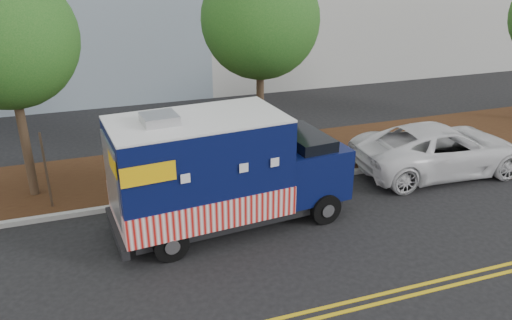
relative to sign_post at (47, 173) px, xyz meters
name	(u,v)px	position (x,y,z in m)	size (l,w,h in m)	color
ground	(250,212)	(5.35, -1.93, -1.20)	(120.00, 120.00, 0.00)	black
curb	(236,190)	(5.35, -0.53, -1.12)	(120.00, 0.18, 0.15)	#9E9E99
mulch_strip	(218,164)	(5.35, 1.57, -1.12)	(120.00, 4.00, 0.15)	black
centerline_near	(317,310)	(5.35, -6.38, -1.19)	(120.00, 0.10, 0.01)	gold
centerline_far	(322,317)	(5.35, -6.63, -1.19)	(120.00, 0.10, 0.01)	gold
tree_a	(6,39)	(-0.52, 1.04, 3.55)	(3.81, 3.81, 6.67)	#38281C
tree_b	(260,20)	(6.93, 1.71, 3.66)	(3.85, 3.85, 6.80)	#38281C
sign_post	(47,173)	(0.00, 0.00, 0.00)	(0.06, 0.06, 2.40)	#473828
food_truck	(220,174)	(4.39, -2.34, 0.32)	(6.57, 2.97, 3.36)	black
white_car	(441,149)	(12.28, -1.27, -0.38)	(2.71, 5.87, 1.63)	white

